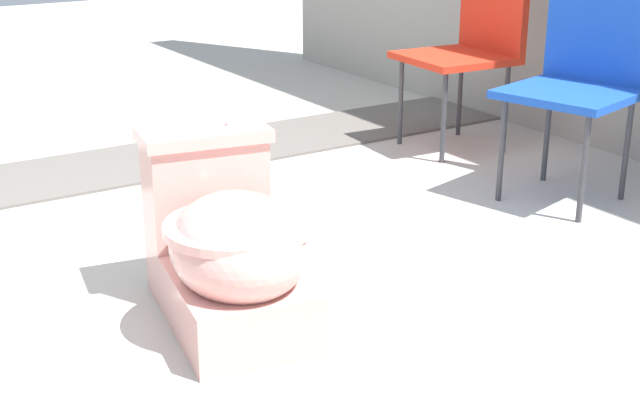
% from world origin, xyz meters
% --- Properties ---
extents(ground_plane, '(14.00, 14.00, 0.00)m').
position_xyz_m(ground_plane, '(0.00, 0.00, 0.00)').
color(ground_plane, '#B7B2A8').
extents(gravel_strip, '(0.56, 8.00, 0.01)m').
position_xyz_m(gravel_strip, '(-1.30, 0.50, 0.01)').
color(gravel_strip, '#605B56').
rests_on(gravel_strip, ground).
extents(toilet, '(0.69, 0.48, 0.52)m').
position_xyz_m(toilet, '(0.24, 0.25, 0.22)').
color(toilet, '#E09E93').
rests_on(toilet, ground).
extents(folding_chair_left, '(0.47, 0.47, 0.83)m').
position_xyz_m(folding_chair_left, '(-0.75, 2.00, 0.51)').
color(folding_chair_left, red).
rests_on(folding_chair_left, ground).
extents(folding_chair_middle, '(0.53, 0.53, 0.83)m').
position_xyz_m(folding_chair_middle, '(-0.00, 1.89, 0.51)').
color(folding_chair_middle, '#1947B2').
rests_on(folding_chair_middle, ground).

